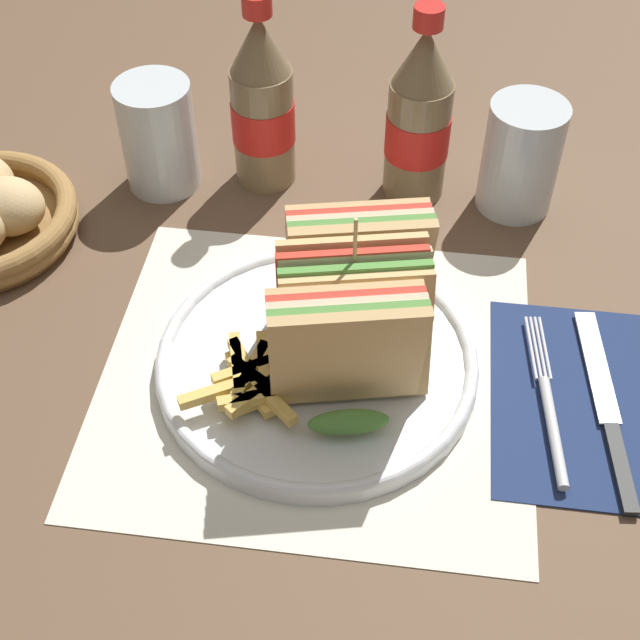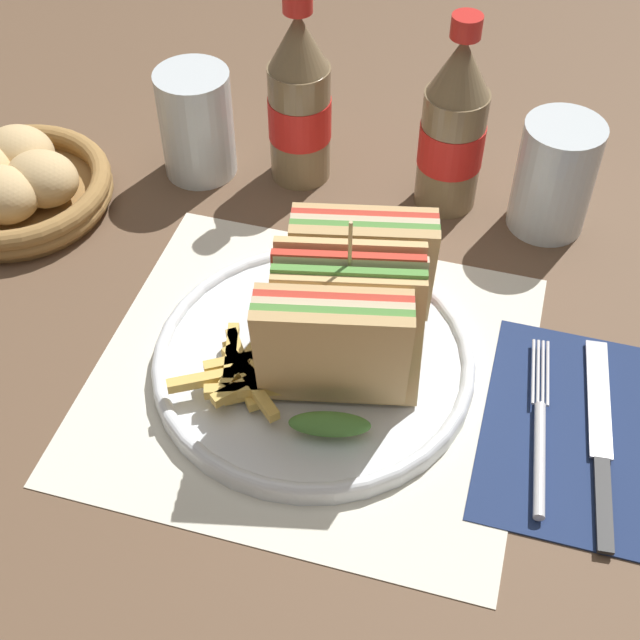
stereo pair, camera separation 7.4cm
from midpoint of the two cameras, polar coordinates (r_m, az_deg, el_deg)
The scene contains 13 objects.
ground_plane at distance 0.76m, azimuth 0.57°, elevation -3.27°, with size 4.00×4.00×0.00m, color brown.
placemat at distance 0.76m, azimuth 2.24°, elevation -3.73°, with size 0.36×0.34×0.00m.
plate_main at distance 0.75m, azimuth 2.41°, elevation -2.77°, with size 0.27×0.27×0.02m.
club_sandwich at distance 0.70m, azimuth 4.83°, elevation 0.29°, with size 0.13×0.19×0.16m.
fries_pile at distance 0.72m, azimuth -2.01°, elevation -3.59°, with size 0.10×0.09×0.02m.
napkin at distance 0.75m, azimuth 18.41°, elevation -7.08°, with size 0.14×0.21×0.00m.
fork at distance 0.74m, azimuth 16.75°, elevation -7.51°, with size 0.03×0.18×0.01m.
knife at distance 0.75m, azimuth 20.28°, elevation -7.39°, with size 0.04×0.21×0.00m.
coke_bottle_near at distance 0.91m, azimuth 1.09°, elevation 13.68°, with size 0.06×0.06×0.20m.
coke_bottle_far at distance 0.88m, azimuth 10.97°, elevation 11.84°, with size 0.06×0.06×0.20m.
glass_near at distance 0.90m, azimuth 17.03°, elevation 8.27°, with size 0.08×0.08×0.11m.
glass_far at distance 0.93m, azimuth -5.62°, elevation 12.31°, with size 0.08×0.08×0.11m.
bread_basket at distance 0.94m, azimuth -16.83°, elevation 8.20°, with size 0.19×0.19×0.07m.
Camera 2 is at (0.16, -0.46, 0.58)m, focal length 50.00 mm.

